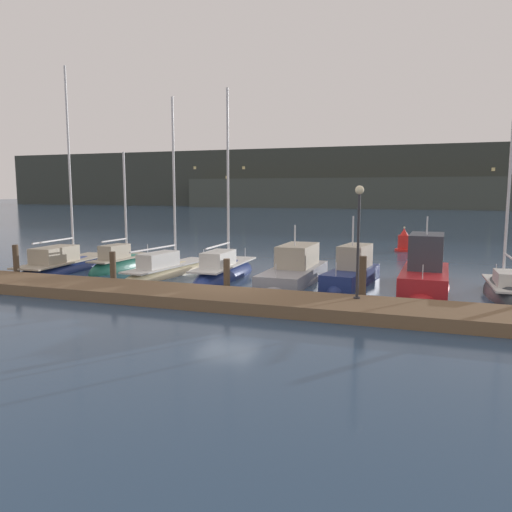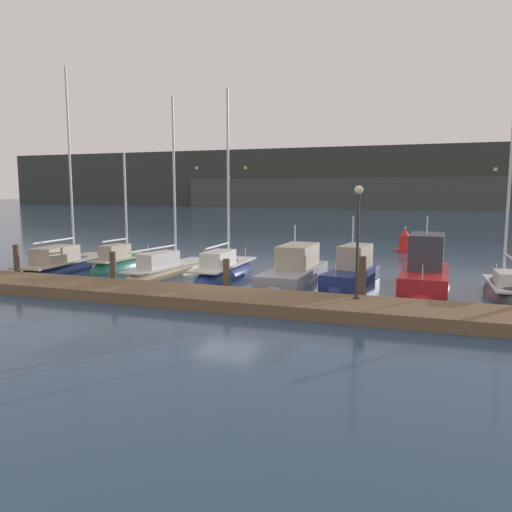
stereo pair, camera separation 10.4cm
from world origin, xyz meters
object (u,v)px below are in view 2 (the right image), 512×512
object	(u,v)px
sailboat_berth_2	(122,267)
dock_lamppost	(358,224)
sailboat_berth_1	(66,267)
sailboat_berth_4	(224,275)
channel_buoy	(405,242)
motorboat_berth_6	(352,278)
sailboat_berth_3	(168,272)
sailboat_berth_8	(504,294)
motorboat_berth_5	(294,275)
motorboat_berth_7	(425,276)

from	to	relation	value
sailboat_berth_2	dock_lamppost	xyz separation A→B (m)	(13.80, -5.48, 3.07)
sailboat_berth_1	sailboat_berth_4	world-z (taller)	sailboat_berth_1
sailboat_berth_2	dock_lamppost	size ratio (longest dim) A/B	1.78
channel_buoy	motorboat_berth_6	bearing A→B (deg)	-96.69
sailboat_berth_3	channel_buoy	world-z (taller)	sailboat_berth_3
channel_buoy	sailboat_berth_8	bearing A→B (deg)	-72.21
motorboat_berth_6	motorboat_berth_5	bearing A→B (deg)	-178.40
sailboat_berth_4	motorboat_berth_5	xyz separation A→B (m)	(3.62, 0.23, 0.13)
sailboat_berth_4	sailboat_berth_8	world-z (taller)	sailboat_berth_4
motorboat_berth_6	motorboat_berth_7	world-z (taller)	motorboat_berth_7
sailboat_berth_4	sailboat_berth_2	bearing A→B (deg)	175.18
sailboat_berth_1	dock_lamppost	xyz separation A→B (m)	(16.58, -4.20, 3.03)
motorboat_berth_7	dock_lamppost	xyz separation A→B (m)	(-2.32, -5.79, 2.70)
motorboat_berth_7	motorboat_berth_5	bearing A→B (deg)	-174.12
channel_buoy	sailboat_berth_4	bearing A→B (deg)	-119.01
sailboat_berth_1	sailboat_berth_2	world-z (taller)	sailboat_berth_1
sailboat_berth_2	motorboat_berth_5	distance (m)	10.08
sailboat_berth_1	motorboat_berth_6	distance (m)	15.66
dock_lamppost	motorboat_berth_5	bearing A→B (deg)	125.81
motorboat_berth_6	sailboat_berth_2	bearing A→B (deg)	178.93
motorboat_berth_5	motorboat_berth_7	distance (m)	6.09
dock_lamppost	motorboat_berth_6	bearing A→B (deg)	100.31
sailboat_berth_1	sailboat_berth_2	xyz separation A→B (m)	(2.78, 1.29, -0.04)
motorboat_berth_5	dock_lamppost	bearing A→B (deg)	-54.19
sailboat_berth_1	channel_buoy	size ratio (longest dim) A/B	6.52
sailboat_berth_2	sailboat_berth_4	size ratio (longest dim) A/B	0.72
sailboat_berth_2	motorboat_berth_6	world-z (taller)	sailboat_berth_2
sailboat_berth_1	motorboat_berth_5	distance (m)	12.89
sailboat_berth_1	motorboat_berth_7	xyz separation A→B (m)	(18.90, 1.59, 0.34)
sailboat_berth_3	motorboat_berth_6	world-z (taller)	sailboat_berth_3
sailboat_berth_3	sailboat_berth_4	world-z (taller)	sailboat_berth_4
sailboat_berth_8	sailboat_berth_4	bearing A→B (deg)	178.53
sailboat_berth_3	sailboat_berth_8	bearing A→B (deg)	-0.54
sailboat_berth_3	dock_lamppost	size ratio (longest dim) A/B	2.37
sailboat_berth_3	dock_lamppost	world-z (taller)	sailboat_berth_3
motorboat_berth_7	sailboat_berth_3	bearing A→B (deg)	-175.39
sailboat_berth_4	sailboat_berth_3	bearing A→B (deg)	-176.68
sailboat_berth_2	motorboat_berth_7	xyz separation A→B (m)	(16.12, 0.31, 0.38)
sailboat_berth_2	motorboat_berth_5	size ratio (longest dim) A/B	1.08
motorboat_berth_6	sailboat_berth_4	bearing A→B (deg)	-177.28
sailboat_berth_1	motorboat_berth_6	xyz separation A→B (m)	(15.62, 1.05, 0.11)
motorboat_berth_5	motorboat_berth_7	xyz separation A→B (m)	(6.05, 0.62, 0.23)
sailboat_berth_1	dock_lamppost	world-z (taller)	sailboat_berth_1
sailboat_berth_3	motorboat_berth_6	bearing A→B (deg)	2.92
motorboat_berth_6	sailboat_berth_8	distance (m)	6.48
sailboat_berth_3	sailboat_berth_8	distance (m)	15.96
sailboat_berth_2	motorboat_berth_7	distance (m)	16.13
motorboat_berth_7	channel_buoy	size ratio (longest dim) A/B	3.47
sailboat_berth_4	sailboat_berth_8	distance (m)	12.85
sailboat_berth_2	sailboat_berth_4	distance (m)	6.47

